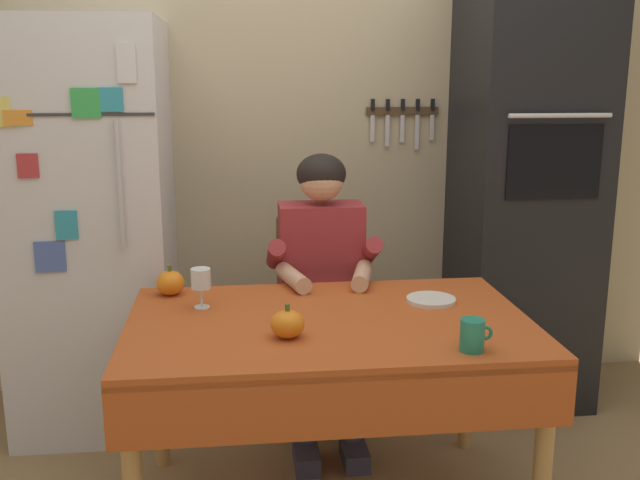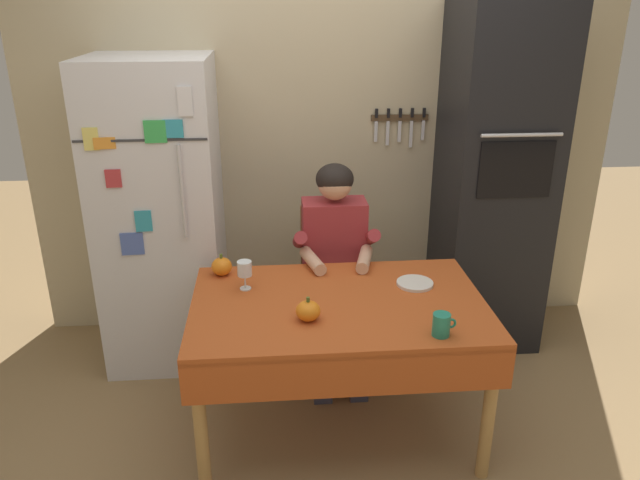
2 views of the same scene
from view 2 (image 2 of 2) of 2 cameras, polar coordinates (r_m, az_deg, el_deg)
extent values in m
plane|color=#93754C|center=(3.24, 1.81, -18.30)|extent=(10.00, 10.00, 0.00)
cube|color=#BCAD89|center=(3.90, 0.48, 10.20)|extent=(3.70, 0.10, 2.60)
cube|color=#4C3823|center=(3.90, 7.50, 11.34)|extent=(0.36, 0.02, 0.04)
cube|color=silver|center=(3.88, 5.27, 10.10)|extent=(0.02, 0.01, 0.13)
cube|color=black|center=(3.85, 5.33, 11.77)|extent=(0.02, 0.01, 0.06)
cube|color=silver|center=(3.89, 6.36, 9.93)|extent=(0.02, 0.01, 0.15)
cube|color=black|center=(3.87, 6.45, 11.76)|extent=(0.02, 0.01, 0.06)
cube|color=silver|center=(3.91, 7.47, 10.07)|extent=(0.02, 0.01, 0.13)
cube|color=black|center=(3.88, 7.56, 11.75)|extent=(0.02, 0.01, 0.06)
cube|color=silver|center=(3.93, 8.54, 9.81)|extent=(0.02, 0.01, 0.17)
cube|color=black|center=(3.90, 8.66, 11.73)|extent=(0.02, 0.01, 0.06)
cube|color=silver|center=(3.94, 9.64, 10.12)|extent=(0.02, 0.01, 0.12)
cube|color=black|center=(3.92, 9.75, 11.71)|extent=(0.02, 0.01, 0.06)
cube|color=silver|center=(3.67, -14.69, 2.25)|extent=(0.68, 0.68, 1.80)
cylinder|color=silver|center=(3.23, -12.81, 4.42)|extent=(0.02, 0.02, 0.50)
cube|color=#333335|center=(3.21, -16.52, 8.96)|extent=(0.67, 0.01, 0.01)
cube|color=teal|center=(3.17, -13.63, 10.11)|extent=(0.10, 0.01, 0.09)
cube|color=#E5D666|center=(3.26, -20.72, 8.86)|extent=(0.08, 0.01, 0.11)
cube|color=green|center=(3.19, -15.22, 9.79)|extent=(0.11, 0.01, 0.11)
cube|color=silver|center=(3.14, -12.56, 12.59)|extent=(0.07, 0.01, 0.15)
cube|color=#B73338|center=(3.29, -18.84, 5.48)|extent=(0.08, 0.01, 0.09)
cube|color=#4C66B7|center=(3.39, -17.22, -0.36)|extent=(0.12, 0.01, 0.12)
cube|color=orange|center=(3.25, -19.58, 8.56)|extent=(0.11, 0.02, 0.06)
cube|color=teal|center=(3.33, -16.25, 1.70)|extent=(0.09, 0.01, 0.11)
cube|color=black|center=(3.86, 16.00, 5.38)|extent=(0.60, 0.60, 2.10)
cube|color=black|center=(3.55, 17.91, 6.28)|extent=(0.42, 0.01, 0.32)
cylinder|color=silver|center=(3.48, 18.45, 9.34)|extent=(0.45, 0.02, 0.02)
cylinder|color=tan|center=(2.80, -11.13, -17.03)|extent=(0.06, 0.06, 0.70)
cylinder|color=tan|center=(3.44, -9.88, -8.88)|extent=(0.06, 0.06, 0.70)
cylinder|color=tan|center=(2.93, 15.57, -15.40)|extent=(0.06, 0.06, 0.70)
cylinder|color=tan|center=(3.55, 11.37, -7.94)|extent=(0.06, 0.06, 0.70)
cube|color=#B24C1E|center=(2.92, 1.75, -6.13)|extent=(1.40, 0.90, 0.04)
cube|color=#B24C1E|center=(2.59, 2.86, -12.67)|extent=(1.40, 0.01, 0.20)
cube|color=brown|center=(3.66, 1.21, -5.04)|extent=(0.40, 0.40, 0.04)
cube|color=brown|center=(3.72, 0.95, -0.24)|extent=(0.36, 0.04, 0.48)
cylinder|color=brown|center=(3.61, -1.26, -9.55)|extent=(0.04, 0.04, 0.41)
cylinder|color=brown|center=(3.90, -1.58, -6.96)|extent=(0.04, 0.04, 0.41)
cylinder|color=brown|center=(3.64, 4.16, -9.29)|extent=(0.04, 0.04, 0.41)
cylinder|color=brown|center=(3.94, 3.40, -6.75)|extent=(0.04, 0.04, 0.41)
cube|color=#38384C|center=(3.53, 0.16, -13.59)|extent=(0.10, 0.22, 0.08)
cube|color=#38384C|center=(3.55, 3.46, -13.40)|extent=(0.10, 0.22, 0.08)
cylinder|color=#38384C|center=(3.48, 0.07, -10.46)|extent=(0.09, 0.09, 0.38)
cylinder|color=#38384C|center=(3.50, 3.39, -10.29)|extent=(0.09, 0.09, 0.38)
cube|color=#38384C|center=(3.48, 0.01, -5.29)|extent=(0.12, 0.40, 0.11)
cube|color=#38384C|center=(3.50, 2.96, -5.17)|extent=(0.12, 0.40, 0.11)
cube|color=#9E2D33|center=(3.48, 1.32, -0.07)|extent=(0.36, 0.20, 0.48)
cylinder|color=#9E2D33|center=(3.38, -1.92, 0.01)|extent=(0.07, 0.26, 0.18)
cylinder|color=#9E2D33|center=(3.42, 4.78, 0.22)|extent=(0.07, 0.26, 0.18)
cylinder|color=#D8A884|center=(3.25, -0.69, -1.96)|extent=(0.13, 0.27, 0.07)
cylinder|color=#D8A884|center=(3.28, 4.20, -1.79)|extent=(0.13, 0.27, 0.07)
sphere|color=#D8A884|center=(3.34, 1.41, 5.38)|extent=(0.19, 0.19, 0.19)
ellipsoid|color=black|center=(3.35, 1.39, 5.75)|extent=(0.21, 0.21, 0.17)
cylinder|color=#237F66|center=(2.66, 11.32, -7.81)|extent=(0.08, 0.08, 0.10)
torus|color=#237F66|center=(2.67, 12.21, -7.65)|extent=(0.05, 0.01, 0.05)
cylinder|color=white|center=(3.04, -7.01, -4.53)|extent=(0.06, 0.06, 0.01)
cylinder|color=white|center=(3.03, -7.04, -3.89)|extent=(0.01, 0.01, 0.07)
cylinder|color=white|center=(3.00, -7.10, -2.67)|extent=(0.07, 0.07, 0.07)
ellipsoid|color=orange|center=(2.73, -1.12, -6.67)|extent=(0.11, 0.11, 0.09)
cylinder|color=#4C6023|center=(2.70, -1.13, -5.61)|extent=(0.02, 0.02, 0.02)
ellipsoid|color=orange|center=(3.19, -9.22, -2.47)|extent=(0.11, 0.11, 0.10)
cylinder|color=#4C6023|center=(3.17, -9.28, -1.50)|extent=(0.02, 0.02, 0.02)
cylinder|color=silver|center=(3.10, 8.90, -4.04)|extent=(0.18, 0.18, 0.02)
camera|label=1|loc=(0.52, -2.55, -52.37)|focal=41.30mm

